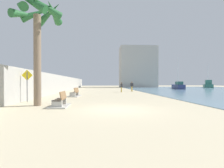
{
  "coord_description": "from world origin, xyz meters",
  "views": [
    {
      "loc": [
        -0.93,
        -9.54,
        1.54
      ],
      "look_at": [
        0.92,
        15.49,
        1.33
      ],
      "focal_mm": 27.01,
      "sensor_mm": 36.0,
      "label": 1
    }
  ],
  "objects_px": {
    "person_walking": "(132,86)",
    "pedestrian_sign": "(27,82)",
    "bench_far": "(75,94)",
    "boat_far_right": "(178,86)",
    "bench_near": "(60,103)",
    "person_standing": "(121,87)",
    "boat_far_left": "(208,85)",
    "palm_tree": "(37,21)"
  },
  "relations": [
    {
      "from": "palm_tree",
      "to": "boat_far_right",
      "type": "height_order",
      "value": "boat_far_right"
    },
    {
      "from": "bench_near",
      "to": "boat_far_right",
      "type": "relative_size",
      "value": 0.28
    },
    {
      "from": "bench_near",
      "to": "person_standing",
      "type": "distance_m",
      "value": 16.68
    },
    {
      "from": "bench_far",
      "to": "boat_far_right",
      "type": "relative_size",
      "value": 0.29
    },
    {
      "from": "bench_far",
      "to": "person_standing",
      "type": "xyz_separation_m",
      "value": [
        6.2,
        7.73,
        0.67
      ]
    },
    {
      "from": "pedestrian_sign",
      "to": "bench_far",
      "type": "bearing_deg",
      "value": 59.73
    },
    {
      "from": "boat_far_left",
      "to": "pedestrian_sign",
      "type": "height_order",
      "value": "boat_far_left"
    },
    {
      "from": "bench_near",
      "to": "bench_far",
      "type": "relative_size",
      "value": 0.96
    },
    {
      "from": "bench_far",
      "to": "boat_far_left",
      "type": "distance_m",
      "value": 45.79
    },
    {
      "from": "palm_tree",
      "to": "boat_far_right",
      "type": "bearing_deg",
      "value": 50.17
    },
    {
      "from": "bench_near",
      "to": "boat_far_left",
      "type": "distance_m",
      "value": 51.01
    },
    {
      "from": "bench_near",
      "to": "person_standing",
      "type": "relative_size",
      "value": 1.35
    },
    {
      "from": "bench_far",
      "to": "person_walking",
      "type": "xyz_separation_m",
      "value": [
        8.3,
        9.93,
        0.78
      ]
    },
    {
      "from": "palm_tree",
      "to": "person_walking",
      "type": "height_order",
      "value": "palm_tree"
    },
    {
      "from": "person_walking",
      "to": "pedestrian_sign",
      "type": "relative_size",
      "value": 0.68
    },
    {
      "from": "bench_far",
      "to": "boat_far_left",
      "type": "height_order",
      "value": "boat_far_left"
    },
    {
      "from": "person_walking",
      "to": "pedestrian_sign",
      "type": "distance_m",
      "value": 18.76
    },
    {
      "from": "person_standing",
      "to": "boat_far_left",
      "type": "distance_m",
      "value": 36.13
    },
    {
      "from": "boat_far_right",
      "to": "pedestrian_sign",
      "type": "distance_m",
      "value": 35.1
    },
    {
      "from": "person_standing",
      "to": "pedestrian_sign",
      "type": "relative_size",
      "value": 0.62
    },
    {
      "from": "boat_far_right",
      "to": "boat_far_left",
      "type": "bearing_deg",
      "value": 33.9
    },
    {
      "from": "person_standing",
      "to": "boat_far_left",
      "type": "bearing_deg",
      "value": 36.71
    },
    {
      "from": "person_walking",
      "to": "boat_far_right",
      "type": "xyz_separation_m",
      "value": [
        13.17,
        10.2,
        -0.28
      ]
    },
    {
      "from": "person_walking",
      "to": "boat_far_right",
      "type": "height_order",
      "value": "boat_far_right"
    },
    {
      "from": "person_walking",
      "to": "bench_near",
      "type": "bearing_deg",
      "value": -114.49
    },
    {
      "from": "person_standing",
      "to": "boat_far_left",
      "type": "height_order",
      "value": "boat_far_left"
    },
    {
      "from": "palm_tree",
      "to": "boat_far_left",
      "type": "distance_m",
      "value": 51.93
    },
    {
      "from": "bench_far",
      "to": "boat_far_left",
      "type": "xyz_separation_m",
      "value": [
        35.16,
        29.32,
        0.65
      ]
    },
    {
      "from": "bench_far",
      "to": "pedestrian_sign",
      "type": "xyz_separation_m",
      "value": [
        -2.95,
        -5.06,
        1.35
      ]
    },
    {
      "from": "person_standing",
      "to": "boat_far_left",
      "type": "xyz_separation_m",
      "value": [
        28.96,
        21.59,
        -0.02
      ]
    },
    {
      "from": "person_walking",
      "to": "pedestrian_sign",
      "type": "xyz_separation_m",
      "value": [
        -11.26,
        -14.99,
        0.57
      ]
    },
    {
      "from": "bench_far",
      "to": "pedestrian_sign",
      "type": "relative_size",
      "value": 0.87
    },
    {
      "from": "bench_far",
      "to": "boat_far_right",
      "type": "height_order",
      "value": "boat_far_right"
    },
    {
      "from": "boat_far_right",
      "to": "pedestrian_sign",
      "type": "height_order",
      "value": "boat_far_right"
    },
    {
      "from": "bench_far",
      "to": "pedestrian_sign",
      "type": "distance_m",
      "value": 6.02
    },
    {
      "from": "bench_near",
      "to": "person_standing",
      "type": "height_order",
      "value": "person_standing"
    },
    {
      "from": "person_standing",
      "to": "pedestrian_sign",
      "type": "distance_m",
      "value": 15.74
    },
    {
      "from": "palm_tree",
      "to": "bench_near",
      "type": "bearing_deg",
      "value": -19.2
    },
    {
      "from": "palm_tree",
      "to": "person_standing",
      "type": "height_order",
      "value": "palm_tree"
    },
    {
      "from": "boat_far_left",
      "to": "pedestrian_sign",
      "type": "relative_size",
      "value": 2.8
    },
    {
      "from": "bench_near",
      "to": "boat_far_right",
      "type": "bearing_deg",
      "value": 52.74
    },
    {
      "from": "bench_far",
      "to": "boat_far_right",
      "type": "bearing_deg",
      "value": 43.14
    }
  ]
}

